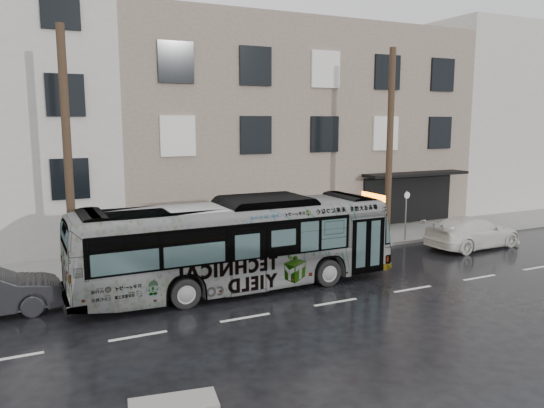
{
  "coord_description": "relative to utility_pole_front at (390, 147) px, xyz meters",
  "views": [
    {
      "loc": [
        -9.03,
        -16.61,
        5.89
      ],
      "look_at": [
        0.08,
        2.5,
        2.54
      ],
      "focal_mm": 35.0,
      "sensor_mm": 36.0,
      "label": 1
    }
  ],
  "objects": [
    {
      "name": "bus",
      "position": [
        -8.88,
        -3.05,
        -3.05
      ],
      "size": [
        11.53,
        2.77,
        3.21
      ],
      "primitive_type": "imported",
      "rotation": [
        0.0,
        0.0,
        1.58
      ],
      "color": "#B2B2B2",
      "rests_on": "ground"
    },
    {
      "name": "building_taupe",
      "position": [
        -1.5,
        9.4,
        0.85
      ],
      "size": [
        20.0,
        12.0,
        11.0
      ],
      "primitive_type": "cube",
      "color": "gray",
      "rests_on": "ground"
    },
    {
      "name": "sidewalk",
      "position": [
        -6.5,
        1.6,
        -4.58
      ],
      "size": [
        90.0,
        3.6,
        0.15
      ],
      "primitive_type": "cube",
      "color": "gray",
      "rests_on": "ground"
    },
    {
      "name": "ground",
      "position": [
        -6.5,
        -3.3,
        -4.65
      ],
      "size": [
        120.0,
        120.0,
        0.0
      ],
      "primitive_type": "plane",
      "color": "black",
      "rests_on": "ground"
    },
    {
      "name": "utility_pole_rear",
      "position": [
        -14.0,
        0.0,
        0.0
      ],
      "size": [
        0.3,
        0.3,
        9.0
      ],
      "primitive_type": "cylinder",
      "color": "#403020",
      "rests_on": "sidewalk"
    },
    {
      "name": "slush_pile",
      "position": [
        -13.01,
        -9.92,
        -4.56
      ],
      "size": [
        1.9,
        1.07,
        0.18
      ],
      "primitive_type": "cube",
      "rotation": [
        0.0,
        0.0,
        -0.16
      ],
      "color": "#A5A19D",
      "rests_on": "ground"
    },
    {
      "name": "building_filler",
      "position": [
        17.5,
        9.4,
        1.35
      ],
      "size": [
        18.0,
        12.0,
        12.0
      ],
      "primitive_type": "cube",
      "color": "beige",
      "rests_on": "ground"
    },
    {
      "name": "utility_pole_front",
      "position": [
        0.0,
        0.0,
        0.0
      ],
      "size": [
        0.3,
        0.3,
        9.0
      ],
      "primitive_type": "cylinder",
      "color": "#403020",
      "rests_on": "sidewalk"
    },
    {
      "name": "sign_post",
      "position": [
        1.1,
        0.0,
        -3.3
      ],
      "size": [
        0.06,
        0.06,
        2.4
      ],
      "primitive_type": "cylinder",
      "color": "slate",
      "rests_on": "sidewalk"
    },
    {
      "name": "white_sedan",
      "position": [
        3.35,
        -2.09,
        -3.92
      ],
      "size": [
        5.14,
        2.38,
        1.46
      ],
      "primitive_type": "imported",
      "rotation": [
        0.0,
        0.0,
        1.64
      ],
      "color": "silver",
      "rests_on": "ground"
    }
  ]
}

